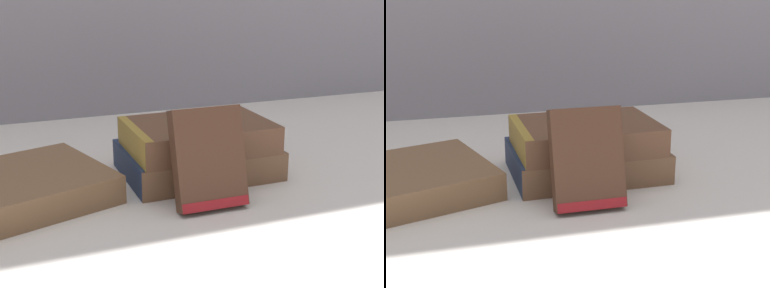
# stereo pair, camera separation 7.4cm
# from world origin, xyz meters

# --- Properties ---
(ground_plane) EXTENTS (3.00, 3.00, 0.00)m
(ground_plane) POSITION_xyz_m (0.00, 0.00, 0.00)
(ground_plane) COLOR silver
(book_flat_bottom) EXTENTS (0.22, 0.16, 0.04)m
(book_flat_bottom) POSITION_xyz_m (0.02, 0.05, 0.02)
(book_flat_bottom) COLOR brown
(book_flat_bottom) RESTS_ON ground_plane
(book_flat_top) EXTENTS (0.20, 0.15, 0.04)m
(book_flat_top) POSITION_xyz_m (0.02, 0.04, 0.06)
(book_flat_top) COLOR brown
(book_flat_top) RESTS_ON book_flat_bottom
(book_side_left) EXTENTS (0.29, 0.25, 0.04)m
(book_side_left) POSITION_xyz_m (-0.25, 0.02, 0.02)
(book_side_left) COLOR brown
(book_side_left) RESTS_ON ground_plane
(book_leaning_front) EXTENTS (0.09, 0.06, 0.13)m
(book_leaning_front) POSITION_xyz_m (-0.01, -0.07, 0.06)
(book_leaning_front) COLOR #4C2D1E
(book_leaning_front) RESTS_ON ground_plane
(pocket_watch) EXTENTS (0.05, 0.05, 0.01)m
(pocket_watch) POSITION_xyz_m (0.04, 0.03, 0.08)
(pocket_watch) COLOR silver
(pocket_watch) RESTS_ON book_flat_top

